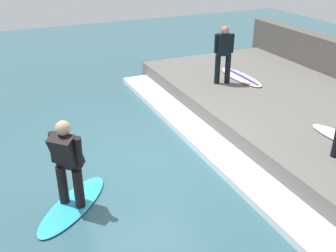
{
  "coord_description": "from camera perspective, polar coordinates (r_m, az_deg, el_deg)",
  "views": [
    {
      "loc": [
        -2.4,
        -6.47,
        4.18
      ],
      "look_at": [
        0.52,
        0.0,
        0.7
      ],
      "focal_mm": 42.0,
      "sensor_mm": 36.0,
      "label": 1
    }
  ],
  "objects": [
    {
      "name": "surfer_riding",
      "position": [
        6.52,
        -14.43,
        -4.78
      ],
      "size": [
        0.59,
        0.59,
        1.55
      ],
      "color": "black",
      "rests_on": "surfboard_riding"
    },
    {
      "name": "ground_plane",
      "position": [
        8.07,
        -3.4,
        -5.15
      ],
      "size": [
        28.0,
        28.0,
        0.0
      ],
      "primitive_type": "plane",
      "color": "#335B66"
    },
    {
      "name": "surfboard_waiting_far",
      "position": [
        11.44,
        10.52,
        7.03
      ],
      "size": [
        0.56,
        1.85,
        0.07
      ],
      "color": "beige",
      "rests_on": "concrete_ledge"
    },
    {
      "name": "surfboard_riding",
      "position": [
        7.01,
        -13.62,
        -11.06
      ],
      "size": [
        1.7,
        1.7,
        0.06
      ],
      "color": "#2DADD1",
      "rests_on": "ground_plane"
    },
    {
      "name": "surfer_waiting_far",
      "position": [
        10.69,
        8.08,
        10.61
      ],
      "size": [
        0.5,
        0.33,
        1.55
      ],
      "color": "black",
      "rests_on": "concrete_ledge"
    },
    {
      "name": "concrete_ledge",
      "position": [
        9.96,
        18.94,
        1.36
      ],
      "size": [
        4.4,
        9.91,
        0.5
      ],
      "primitive_type": "cube",
      "color": "#66635E",
      "rests_on": "ground_plane"
    },
    {
      "name": "wave_foam_crest",
      "position": [
        8.6,
        5.93,
        -2.58
      ],
      "size": [
        0.75,
        9.42,
        0.15
      ],
      "primitive_type": "cube",
      "color": "white",
      "rests_on": "ground_plane"
    }
  ]
}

